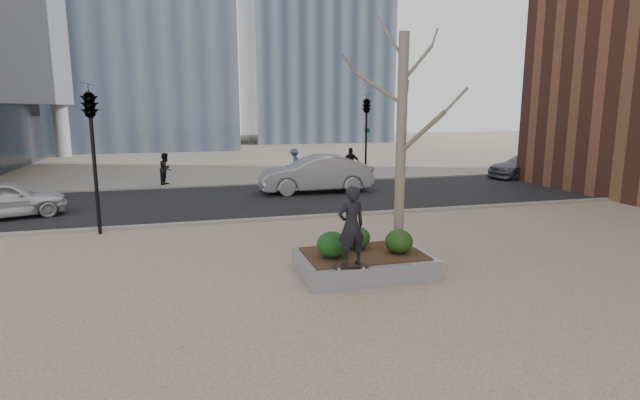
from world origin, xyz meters
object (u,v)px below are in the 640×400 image
object	(u,v)px
skateboard	(351,267)
planter	(363,264)
police_car	(4,199)
skateboarder	(351,226)

from	to	relation	value
skateboard	planter	bearing A→B (deg)	66.59
planter	police_car	size ratio (longest dim) A/B	0.77
planter	skateboarder	xyz separation A→B (m)	(-0.61, -0.88, 1.15)
skateboarder	police_car	world-z (taller)	skateboarder
skateboard	skateboarder	bearing A→B (deg)	128.04
skateboard	police_car	world-z (taller)	police_car
skateboard	police_car	distance (m)	13.42
skateboarder	police_car	distance (m)	13.43
police_car	skateboard	bearing A→B (deg)	-153.45
planter	police_car	xyz separation A→B (m)	(-9.98, 8.72, 0.46)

